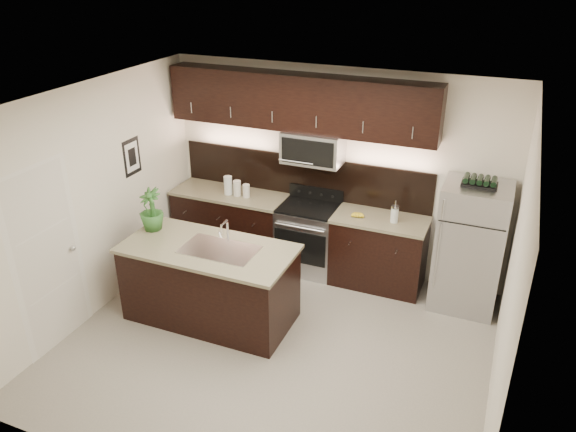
{
  "coord_description": "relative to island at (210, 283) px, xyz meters",
  "views": [
    {
      "loc": [
        2.05,
        -4.56,
        3.96
      ],
      "look_at": [
        -0.07,
        0.55,
        1.33
      ],
      "focal_mm": 35.0,
      "sensor_mm": 36.0,
      "label": 1
    }
  ],
  "objects": [
    {
      "name": "room_walls",
      "position": [
        0.79,
        -0.24,
        1.22
      ],
      "size": [
        4.52,
        4.02,
        2.71
      ],
      "color": "silver",
      "rests_on": "ground"
    },
    {
      "name": "canisters",
      "position": [
        -0.4,
        1.44,
        0.58
      ],
      "size": [
        0.38,
        0.12,
        0.25
      ],
      "rotation": [
        0.0,
        0.0,
        -0.01
      ],
      "color": "silver",
      "rests_on": "counter_run"
    },
    {
      "name": "plant",
      "position": [
        -0.83,
        0.15,
        0.72
      ],
      "size": [
        0.35,
        0.35,
        0.51
      ],
      "primitive_type": "imported",
      "rotation": [
        0.0,
        0.0,
        -0.26
      ],
      "color": "#2E6227",
      "rests_on": "island"
    },
    {
      "name": "sink_faucet",
      "position": [
        0.15,
        0.01,
        0.48
      ],
      "size": [
        0.84,
        0.5,
        0.28
      ],
      "color": "silver",
      "rests_on": "island"
    },
    {
      "name": "counter_run",
      "position": [
        0.45,
        1.49,
        -0.0
      ],
      "size": [
        3.51,
        0.65,
        0.94
      ],
      "color": "black",
      "rests_on": "ground"
    },
    {
      "name": "bananas",
      "position": [
        1.29,
        1.41,
        0.49
      ],
      "size": [
        0.19,
        0.16,
        0.05
      ],
      "primitive_type": "ellipsoid",
      "rotation": [
        0.0,
        0.0,
        0.19
      ],
      "color": "gold",
      "rests_on": "counter_run"
    },
    {
      "name": "island",
      "position": [
        0.0,
        0.0,
        0.0
      ],
      "size": [
        1.96,
        0.96,
        0.94
      ],
      "color": "black",
      "rests_on": "ground"
    },
    {
      "name": "french_press",
      "position": [
        1.79,
        1.44,
        0.57
      ],
      "size": [
        0.1,
        0.1,
        0.28
      ],
      "rotation": [
        0.0,
        0.0,
        0.11
      ],
      "color": "silver",
      "rests_on": "counter_run"
    },
    {
      "name": "refrigerator",
      "position": [
        2.7,
        1.43,
        0.31
      ],
      "size": [
        0.76,
        0.68,
        1.57
      ],
      "primitive_type": "cube",
      "color": "#B2B2B7",
      "rests_on": "ground"
    },
    {
      "name": "upper_fixtures",
      "position": [
        0.48,
        1.64,
        1.67
      ],
      "size": [
        3.49,
        0.4,
        1.66
      ],
      "color": "black",
      "rests_on": "counter_run"
    },
    {
      "name": "ground",
      "position": [
        0.9,
        -0.2,
        -0.47
      ],
      "size": [
        4.5,
        4.5,
        0.0
      ],
      "primitive_type": "plane",
      "color": "gray",
      "rests_on": "ground"
    },
    {
      "name": "wine_rack",
      "position": [
        2.7,
        1.43,
        1.14
      ],
      "size": [
        0.39,
        0.24,
        0.09
      ],
      "color": "black",
      "rests_on": "refrigerator"
    }
  ]
}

